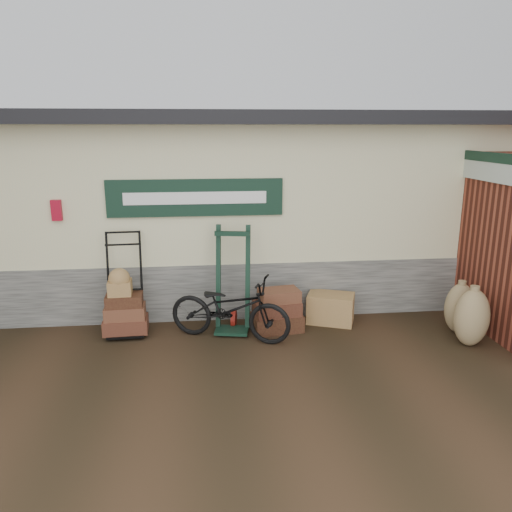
{
  "coord_description": "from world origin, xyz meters",
  "views": [
    {
      "loc": [
        -0.22,
        -6.45,
        2.96
      ],
      "look_at": [
        0.59,
        0.9,
        1.05
      ],
      "focal_mm": 35.0,
      "sensor_mm": 36.0,
      "label": 1
    }
  ],
  "objects": [
    {
      "name": "wicker_hamper",
      "position": [
        1.74,
        0.7,
        0.23
      ],
      "size": [
        0.82,
        0.68,
        0.46
      ],
      "primitive_type": "cube",
      "rotation": [
        0.0,
        0.0,
        -0.37
      ],
      "color": "olive",
      "rests_on": "ground"
    },
    {
      "name": "porter_trolley",
      "position": [
        -1.37,
        0.68,
        0.76
      ],
      "size": [
        0.78,
        0.6,
        1.52
      ],
      "primitive_type": null,
      "rotation": [
        0.0,
        0.0,
        0.04
      ],
      "color": "black",
      "rests_on": "ground"
    },
    {
      "name": "bicycle",
      "position": [
        0.14,
        0.23,
        0.52
      ],
      "size": [
        1.26,
        1.89,
        1.04
      ],
      "primitive_type": "imported",
      "rotation": [
        0.0,
        0.0,
        1.18
      ],
      "color": "black",
      "rests_on": "ground"
    },
    {
      "name": "green_barrow",
      "position": [
        0.21,
        0.56,
        0.79
      ],
      "size": [
        0.65,
        0.58,
        1.58
      ],
      "primitive_type": null,
      "rotation": [
        0.0,
        0.0,
        -0.19
      ],
      "color": "black",
      "rests_on": "ground"
    },
    {
      "name": "burlap_sack_left",
      "position": [
        3.54,
        0.11,
        0.37
      ],
      "size": [
        0.57,
        0.53,
        0.75
      ],
      "primitive_type": "ellipsoid",
      "rotation": [
        0.0,
        0.0,
        0.35
      ],
      "color": "#866648",
      "rests_on": "ground"
    },
    {
      "name": "brick_outbuilding",
      "position": [
        4.7,
        1.19,
        1.3
      ],
      "size": [
        1.71,
        4.51,
        2.62
      ],
      "color": "maroon",
      "rests_on": "ground"
    },
    {
      "name": "suitcase_stack",
      "position": [
        0.86,
        0.47,
        0.32
      ],
      "size": [
        0.79,
        0.56,
        0.65
      ],
      "primitive_type": null,
      "rotation": [
        0.0,
        0.0,
        0.15
      ],
      "color": "#371811",
      "rests_on": "ground"
    },
    {
      "name": "burlap_sack_right",
      "position": [
        3.46,
        -0.36,
        0.41
      ],
      "size": [
        0.6,
        0.54,
        0.82
      ],
      "primitive_type": "ellipsoid",
      "rotation": [
        0.0,
        0.0,
        0.25
      ],
      "color": "#866648",
      "rests_on": "ground"
    },
    {
      "name": "ground",
      "position": [
        0.0,
        0.0,
        0.0
      ],
      "size": [
        80.0,
        80.0,
        0.0
      ],
      "primitive_type": "plane",
      "color": "black",
      "rests_on": "ground"
    },
    {
      "name": "station_building",
      "position": [
        -0.01,
        2.74,
        1.61
      ],
      "size": [
        14.4,
        4.1,
        3.2
      ],
      "color": "#4C4C47",
      "rests_on": "ground"
    }
  ]
}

